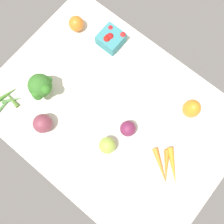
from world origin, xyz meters
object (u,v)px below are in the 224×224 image
heirloom_tomato_orange (76,24)px  red_onion_near_basket (128,129)px  broccoli_head (41,87)px  red_onion_center (43,123)px  heirloom_tomato_green (107,145)px  okra_pile (8,99)px  bell_pepper_orange (192,109)px  berry_basket (111,38)px  carrot_bunch (167,166)px

heirloom_tomato_orange → red_onion_near_basket: bearing=154.7°
broccoli_head → red_onion_near_basket: broccoli_head is taller
red_onion_center → heirloom_tomato_green: red_onion_center is taller
okra_pile → heirloom_tomato_green: (-46.26, -11.91, 2.63)cm
broccoli_head → okra_pile: (10.09, 12.75, -6.54)cm
bell_pepper_orange → heirloom_tomato_orange: bearing=0.0°
berry_basket → red_onion_near_basket: 41.49cm
heirloom_tomato_orange → okra_pile: heirloom_tomato_orange is taller
okra_pile → heirloom_tomato_orange: bearing=-90.3°
berry_basket → red_onion_near_basket: bearing=139.1°
heirloom_tomato_orange → bell_pepper_orange: bearing=-180.0°
carrot_bunch → red_onion_center: bearing=20.9°
carrot_bunch → okra_pile: bearing=16.7°
carrot_bunch → bell_pepper_orange: (6.52, -24.39, 3.80)cm
heirloom_tomato_orange → carrot_bunch: heirloom_tomato_orange is taller
broccoli_head → bell_pepper_orange: bearing=-148.6°
heirloom_tomato_orange → berry_basket: (-16.85, -4.36, -0.21)cm
broccoli_head → carrot_bunch: bearing=-172.2°
bell_pepper_orange → berry_basket: bearing=-5.3°
heirloom_tomato_green → carrot_bunch: bearing=-159.2°
red_onion_near_basket → bell_pepper_orange: size_ratio=0.65×
broccoli_head → heirloom_tomato_green: (-36.17, 0.84, -3.91)cm
heirloom_tomato_orange → carrot_bunch: 74.06cm
broccoli_head → bell_pepper_orange: broccoli_head is taller
carrot_bunch → okra_pile: (70.11, 21.00, -0.43)cm
berry_basket → red_onion_center: size_ratio=1.28×
berry_basket → bell_pepper_orange: size_ratio=1.01×
red_onion_near_basket → bell_pepper_orange: bell_pepper_orange is taller
bell_pepper_orange → red_onion_center: bearing=45.0°
okra_pile → heirloom_tomato_green: 47.84cm
broccoli_head → carrot_bunch: size_ratio=0.75×
berry_basket → okra_pile: berry_basket is taller
carrot_bunch → berry_basket: bearing=-28.4°
heirloom_tomato_orange → heirloom_tomato_green: same height
red_onion_near_basket → bell_pepper_orange: 27.49cm
heirloom_tomato_orange → carrot_bunch: bearing=160.8°
red_onion_center → red_onion_near_basket: bearing=-143.9°
heirloom_tomato_orange → red_onion_near_basket: heirloom_tomato_orange is taller
red_onion_center → heirloom_tomato_green: bearing=-159.1°
broccoli_head → bell_pepper_orange: size_ratio=1.22×
berry_basket → okra_pile: 52.63cm
red_onion_near_basket → red_onion_center: 35.06cm
carrot_bunch → bell_pepper_orange: bell_pepper_orange is taller
red_onion_near_basket → broccoli_head: bearing=14.3°
heirloom_tomato_orange → red_onion_center: red_onion_center is taller
bell_pepper_orange → okra_pile: 78.24cm
broccoli_head → berry_basket: size_ratio=1.21×
carrot_bunch → bell_pepper_orange: size_ratio=1.63×
broccoli_head → okra_pile: size_ratio=0.86×
berry_basket → carrot_bunch: 60.36cm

